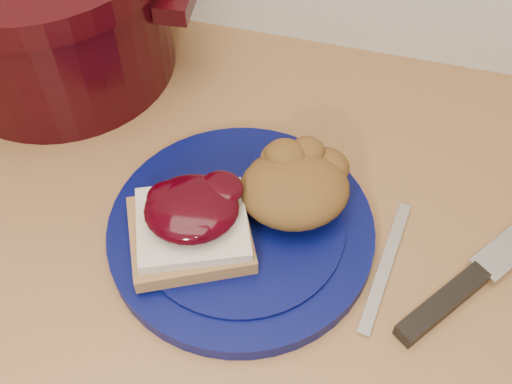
% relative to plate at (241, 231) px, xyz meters
% --- Properties ---
extents(plate, '(0.33, 0.33, 0.02)m').
position_rel_plate_xyz_m(plate, '(0.00, 0.00, 0.00)').
color(plate, '#040840').
rests_on(plate, wood_countertop).
extents(sandwich, '(0.14, 0.14, 0.06)m').
position_rel_plate_xyz_m(sandwich, '(-0.04, -0.03, 0.04)').
color(sandwich, olive).
rests_on(sandwich, plate).
extents(stuffing_mound, '(0.13, 0.12, 0.05)m').
position_rel_plate_xyz_m(stuffing_mound, '(0.04, 0.03, 0.04)').
color(stuffing_mound, brown).
rests_on(stuffing_mound, plate).
extents(chef_knife, '(0.19, 0.24, 0.02)m').
position_rel_plate_xyz_m(chef_knife, '(0.22, 0.00, -0.00)').
color(chef_knife, black).
rests_on(chef_knife, wood_countertop).
extents(butter_knife, '(0.03, 0.15, 0.00)m').
position_rel_plate_xyz_m(butter_knife, '(0.14, 0.00, -0.01)').
color(butter_knife, silver).
rests_on(butter_knife, wood_countertop).
extents(dutch_oven, '(0.35, 0.31, 0.18)m').
position_rel_plate_xyz_m(dutch_oven, '(-0.28, 0.19, 0.08)').
color(dutch_oven, black).
rests_on(dutch_oven, wood_countertop).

